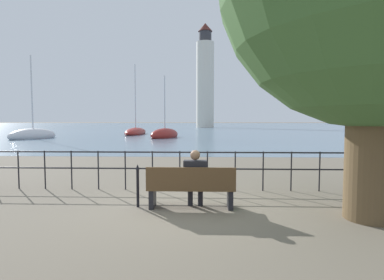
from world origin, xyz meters
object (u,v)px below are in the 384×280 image
at_px(sailboat_0, 33,135).
at_px(sailboat_2, 165,135).
at_px(closed_umbrella, 138,183).
at_px(seated_person_left, 195,176).
at_px(harbor_lighthouse, 205,79).
at_px(sailboat_1, 136,132).
at_px(park_bench, 191,188).

relative_size(sailboat_0, sailboat_2, 1.25).
bearing_deg(closed_umbrella, sailboat_0, 123.99).
xyz_separation_m(seated_person_left, harbor_lighthouse, (0.66, 81.29, 13.23)).
height_order(sailboat_0, sailboat_2, sailboat_0).
bearing_deg(sailboat_1, seated_person_left, -75.54).
xyz_separation_m(park_bench, harbor_lighthouse, (0.75, 81.36, 13.48)).
bearing_deg(harbor_lighthouse, sailboat_1, -102.16).
relative_size(closed_umbrella, sailboat_0, 0.10).
bearing_deg(harbor_lighthouse, park_bench, -90.53).
height_order(park_bench, harbor_lighthouse, harbor_lighthouse).
distance_m(sailboat_0, sailboat_1, 13.61).
height_order(seated_person_left, sailboat_2, sailboat_2).
distance_m(park_bench, sailboat_1, 36.40).
bearing_deg(closed_umbrella, park_bench, -3.60).
distance_m(park_bench, sailboat_2, 27.30).
bearing_deg(sailboat_0, closed_umbrella, -37.90).
xyz_separation_m(park_bench, closed_umbrella, (-1.15, 0.07, 0.08)).
bearing_deg(sailboat_1, park_bench, -75.71).
height_order(seated_person_left, closed_umbrella, seated_person_left).
relative_size(park_bench, sailboat_2, 0.25).
bearing_deg(seated_person_left, sailboat_0, 125.93).
relative_size(sailboat_1, harbor_lighthouse, 0.34).
bearing_deg(sailboat_1, sailboat_2, -58.26).
height_order(sailboat_0, harbor_lighthouse, harbor_lighthouse).
xyz_separation_m(park_bench, sailboat_0, (-17.67, 24.58, -0.08)).
relative_size(sailboat_0, harbor_lighthouse, 0.31).
xyz_separation_m(seated_person_left, sailboat_2, (-4.13, 26.92, -0.35)).
relative_size(sailboat_2, harbor_lighthouse, 0.25).
distance_m(seated_person_left, harbor_lighthouse, 82.36).
distance_m(park_bench, sailboat_0, 30.27).
distance_m(park_bench, seated_person_left, 0.27).
bearing_deg(closed_umbrella, harbor_lighthouse, 88.66).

